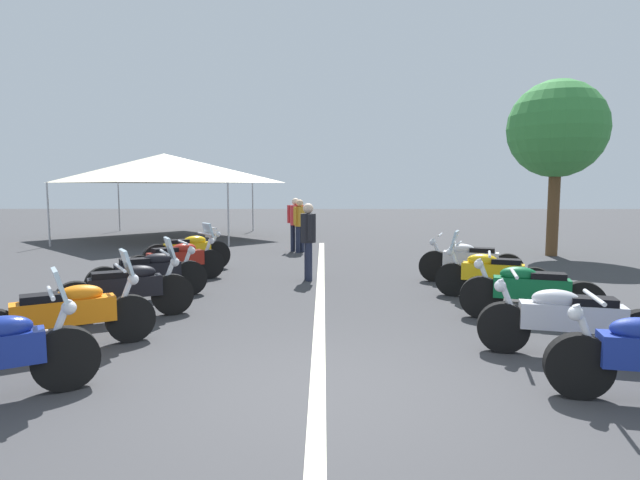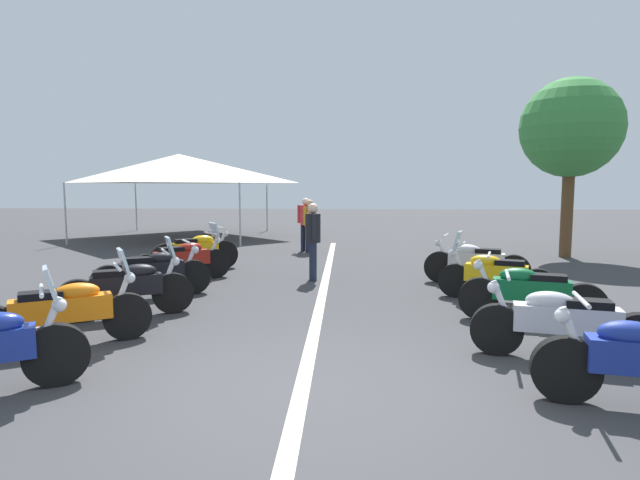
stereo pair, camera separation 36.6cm
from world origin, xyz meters
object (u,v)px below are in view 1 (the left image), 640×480
(motorcycle_right_row_4, at_px, (469,261))
(motorcycle_right_row_1, at_px, (569,320))
(bystander_1, at_px, (296,220))
(motorcycle_left_row_4, at_px, (177,260))
(motorcycle_right_row_3, at_px, (491,273))
(motorcycle_left_row_5, at_px, (188,251))
(motorcycle_right_row_2, at_px, (530,291))
(bystander_0, at_px, (308,236))
(motorcycle_left_row_1, at_px, (68,314))
(motorcycle_left_row_3, at_px, (149,274))
(roadside_tree_0, at_px, (557,130))
(event_tent, at_px, (164,168))
(bystander_3, at_px, (300,222))
(motorcycle_left_row_2, at_px, (128,289))

(motorcycle_right_row_4, bearing_deg, motorcycle_right_row_1, 107.66)
(bystander_1, bearing_deg, motorcycle_left_row_4, 172.16)
(motorcycle_right_row_3, bearing_deg, motorcycle_left_row_5, -4.09)
(motorcycle_right_row_2, height_order, bystander_0, bystander_0)
(motorcycle_left_row_4, height_order, bystander_0, bystander_0)
(bystander_0, xyz_separation_m, bystander_1, (4.84, 0.53, -0.00))
(motorcycle_left_row_1, distance_m, motorcycle_left_row_3, 2.89)
(motorcycle_left_row_3, height_order, roadside_tree_0, roadside_tree_0)
(bystander_1, bearing_deg, motorcycle_right_row_1, -144.01)
(motorcycle_right_row_1, height_order, motorcycle_right_row_3, motorcycle_right_row_3)
(roadside_tree_0, xyz_separation_m, event_tent, (5.09, 12.56, -0.89))
(motorcycle_left_row_5, height_order, bystander_3, bystander_3)
(motorcycle_right_row_1, relative_size, motorcycle_right_row_2, 1.04)
(motorcycle_left_row_1, height_order, event_tent, event_tent)
(bystander_0, height_order, roadside_tree_0, roadside_tree_0)
(motorcycle_left_row_1, xyz_separation_m, event_tent, (13.74, 2.97, 2.19))
(motorcycle_left_row_1, bearing_deg, motorcycle_right_row_2, -18.05)
(motorcycle_left_row_5, bearing_deg, bystander_3, 24.05)
(motorcycle_right_row_3, bearing_deg, bystander_1, -38.82)
(motorcycle_right_row_1, distance_m, bystander_0, 5.89)
(bystander_3, bearing_deg, motorcycle_left_row_2, -67.11)
(motorcycle_right_row_2, relative_size, motorcycle_right_row_3, 1.04)
(motorcycle_left_row_1, distance_m, bystander_0, 5.50)
(motorcycle_left_row_3, xyz_separation_m, motorcycle_right_row_2, (-1.48, -6.09, 0.00))
(motorcycle_left_row_3, relative_size, roadside_tree_0, 0.38)
(motorcycle_right_row_3, height_order, motorcycle_right_row_4, motorcycle_right_row_3)
(motorcycle_right_row_4, xyz_separation_m, bystander_1, (5.20, 3.82, 0.49))
(motorcycle_left_row_3, xyz_separation_m, motorcycle_left_row_5, (2.97, 0.08, 0.01))
(bystander_1, distance_m, bystander_3, 0.25)
(motorcycle_left_row_3, distance_m, bystander_3, 6.92)
(motorcycle_left_row_2, bearing_deg, motorcycle_left_row_5, 65.79)
(roadside_tree_0, height_order, event_tent, roadside_tree_0)
(motorcycle_left_row_3, height_order, bystander_1, bystander_1)
(bystander_1, bearing_deg, event_tent, 66.60)
(motorcycle_right_row_2, relative_size, motorcycle_right_row_4, 0.98)
(motorcycle_right_row_1, bearing_deg, event_tent, -43.17)
(motorcycle_left_row_5, relative_size, motorcycle_right_row_1, 0.89)
(motorcycle_left_row_1, height_order, motorcycle_right_row_4, motorcycle_left_row_1)
(motorcycle_right_row_3, distance_m, bystander_0, 3.75)
(motorcycle_right_row_2, bearing_deg, bystander_3, -47.79)
(motorcycle_right_row_2, distance_m, bystander_3, 8.81)
(bystander_0, distance_m, bystander_1, 4.87)
(motorcycle_left_row_1, distance_m, motorcycle_left_row_4, 4.49)
(motorcycle_right_row_1, xyz_separation_m, roadside_tree_0, (8.85, -3.66, 3.09))
(motorcycle_left_row_2, xyz_separation_m, motorcycle_right_row_1, (-1.69, -5.77, -0.02))
(motorcycle_right_row_4, height_order, bystander_0, bystander_0)
(motorcycle_right_row_1, distance_m, motorcycle_right_row_3, 3.15)
(roadside_tree_0, bearing_deg, motorcycle_left_row_1, 132.05)
(roadside_tree_0, bearing_deg, bystander_0, 119.84)
(motorcycle_left_row_3, bearing_deg, roadside_tree_0, 2.24)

